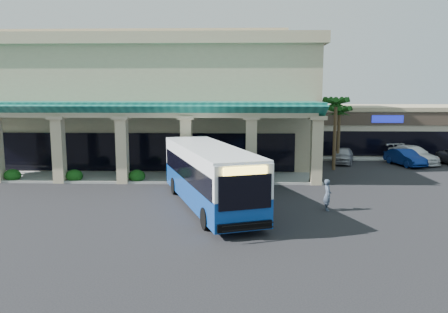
{
  "coord_description": "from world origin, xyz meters",
  "views": [
    {
      "loc": [
        0.57,
        -24.77,
        6.33
      ],
      "look_at": [
        -0.32,
        3.33,
        2.2
      ],
      "focal_mm": 35.0,
      "sensor_mm": 36.0,
      "label": 1
    }
  ],
  "objects_px": {
    "car_silver": "(343,155)",
    "car_white": "(405,157)",
    "car_red": "(413,155)",
    "transit_bus": "(209,177)",
    "pedestrian": "(327,195)"
  },
  "relations": [
    {
      "from": "transit_bus",
      "to": "car_red",
      "type": "bearing_deg",
      "value": 22.76
    },
    {
      "from": "transit_bus",
      "to": "pedestrian",
      "type": "xyz_separation_m",
      "value": [
        6.45,
        -0.61,
        -0.84
      ]
    },
    {
      "from": "car_red",
      "to": "pedestrian",
      "type": "bearing_deg",
      "value": -141.81
    },
    {
      "from": "car_white",
      "to": "car_silver",
      "type": "bearing_deg",
      "value": 152.8
    },
    {
      "from": "pedestrian",
      "to": "car_red",
      "type": "xyz_separation_m",
      "value": [
        10.97,
        16.33,
        -0.07
      ]
    },
    {
      "from": "car_silver",
      "to": "car_white",
      "type": "relative_size",
      "value": 0.97
    },
    {
      "from": "pedestrian",
      "to": "car_white",
      "type": "relative_size",
      "value": 0.4
    },
    {
      "from": "car_silver",
      "to": "car_red",
      "type": "bearing_deg",
      "value": 19.45
    },
    {
      "from": "pedestrian",
      "to": "car_white",
      "type": "height_order",
      "value": "pedestrian"
    },
    {
      "from": "transit_bus",
      "to": "car_white",
      "type": "xyz_separation_m",
      "value": [
        16.2,
        14.36,
        -0.98
      ]
    },
    {
      "from": "car_silver",
      "to": "car_red",
      "type": "distance_m",
      "value": 6.32
    },
    {
      "from": "car_white",
      "to": "transit_bus",
      "type": "bearing_deg",
      "value": -153.02
    },
    {
      "from": "transit_bus",
      "to": "car_silver",
      "type": "relative_size",
      "value": 2.88
    },
    {
      "from": "car_red",
      "to": "car_white",
      "type": "bearing_deg",
      "value": -149.63
    },
    {
      "from": "pedestrian",
      "to": "car_silver",
      "type": "relative_size",
      "value": 0.41
    }
  ]
}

